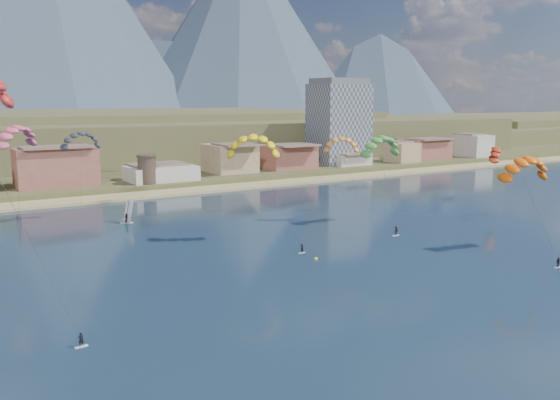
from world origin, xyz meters
name	(u,v)px	position (x,y,z in m)	size (l,w,h in m)	color
ground	(418,320)	(0.00, 0.00, 0.00)	(2400.00, 2400.00, 0.00)	black
beach	(140,195)	(0.00, 106.00, 0.25)	(2200.00, 12.00, 0.90)	tan
foothills	(101,136)	(22.39, 232.47, 9.08)	(940.00, 210.00, 18.00)	brown
apartment_tower	(339,122)	(85.00, 128.00, 17.82)	(20.00, 16.00, 32.00)	gray
watchtower	(147,169)	(5.00, 114.00, 6.37)	(5.82, 5.82, 8.60)	#47382D
kitesurfer_yellow	(253,143)	(2.50, 45.46, 18.50)	(10.93, 17.10, 22.46)	silver
kitesurfer_orange	(525,165)	(40.02, 15.22, 15.10)	(11.13, 14.17, 19.25)	silver
kitesurfer_green	(381,143)	(32.97, 44.91, 17.18)	(11.14, 13.61, 20.95)	silver
distant_kite_pink	(16,133)	(-34.82, 67.22, 20.36)	(9.36, 9.14, 23.20)	#262626
distant_kite_dark	(81,137)	(-20.44, 81.10, 18.28)	(9.43, 6.41, 21.10)	#262626
distant_kite_orange	(342,142)	(27.43, 51.35, 17.26)	(8.36, 7.49, 19.89)	#262626
distant_kite_red	(494,152)	(78.59, 52.00, 12.64)	(9.22, 8.37, 15.91)	#262626
windsurfer	(127,216)	(-13.39, 73.27, 1.56)	(3.00, 3.15, 4.91)	silver
buoy	(316,259)	(4.84, 28.39, 0.10)	(0.60, 0.60, 0.60)	yellow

